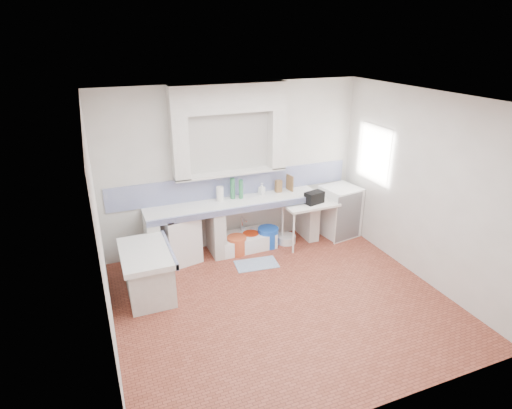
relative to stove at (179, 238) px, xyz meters
name	(u,v)px	position (x,y,z in m)	size (l,w,h in m)	color
floor	(282,301)	(1.07, -1.70, -0.40)	(4.50, 4.50, 0.00)	brown
ceiling	(288,100)	(1.07, -1.70, 2.40)	(4.50, 4.50, 0.00)	silver
wall_back	(234,167)	(1.07, 0.30, 1.00)	(4.50, 4.50, 0.00)	silver
wall_front	(383,293)	(1.07, -3.70, 1.00)	(4.50, 4.50, 0.00)	silver
wall_left	(100,240)	(-1.18, -1.70, 1.00)	(4.50, 4.50, 0.00)	silver
wall_right	(423,188)	(3.32, -1.70, 1.00)	(4.50, 4.50, 0.00)	silver
alcove_mass	(229,98)	(0.97, 0.18, 2.18)	(1.90, 0.25, 0.45)	silver
window_frame	(383,153)	(3.50, -0.50, 1.20)	(0.35, 0.86, 1.06)	#3D2013
lace_valance	(379,132)	(3.35, -0.50, 1.58)	(0.01, 0.84, 0.24)	white
counter_slab	(235,204)	(0.97, 0.00, 0.46)	(3.00, 0.60, 0.08)	white
counter_lip	(241,210)	(0.97, -0.28, 0.46)	(3.00, 0.04, 0.10)	navy
counter_pier_left	(153,242)	(-0.43, 0.00, 0.01)	(0.20, 0.55, 0.82)	silver
counter_pier_mid	(216,231)	(0.62, 0.00, 0.01)	(0.20, 0.55, 0.82)	silver
counter_pier_right	(308,216)	(2.37, 0.00, 0.01)	(0.20, 0.55, 0.82)	silver
peninsula_top	(146,253)	(-0.63, -0.80, 0.26)	(0.70, 1.10, 0.08)	white
peninsula_base	(148,275)	(-0.63, -0.80, -0.09)	(0.60, 1.00, 0.62)	silver
peninsula_lip	(169,249)	(-0.30, -0.80, 0.26)	(0.04, 1.10, 0.10)	navy
backsplash	(235,184)	(1.07, 0.29, 0.70)	(4.27, 0.03, 0.40)	navy
stove	(179,238)	(0.00, 0.00, 0.00)	(0.56, 0.55, 0.80)	white
sink	(246,241)	(1.16, 0.00, -0.28)	(0.98, 0.53, 0.24)	white
side_table	(309,223)	(2.26, -0.26, -0.01)	(0.94, 0.52, 0.04)	white
fridge	(339,211)	(2.96, -0.13, 0.06)	(0.60, 0.60, 0.93)	white
bucket_red	(237,245)	(0.95, -0.13, -0.25)	(0.33, 0.33, 0.31)	#D0532A
bucket_orange	(251,240)	(1.25, -0.01, -0.27)	(0.29, 0.29, 0.27)	red
bucket_blue	(268,237)	(1.55, -0.08, -0.23)	(0.36, 0.36, 0.34)	blue
basin_white	(286,239)	(1.90, -0.08, -0.33)	(0.34, 0.34, 0.13)	white
water_bottle_a	(243,236)	(1.17, 0.15, -0.24)	(0.08, 0.08, 0.32)	silver
water_bottle_b	(253,235)	(1.34, 0.14, -0.26)	(0.08, 0.08, 0.28)	silver
black_bag	(314,198)	(2.32, -0.29, 0.48)	(0.33, 0.19, 0.20)	black
green_bottle_a	(233,189)	(0.99, 0.15, 0.68)	(0.08, 0.08, 0.36)	#317C4C
green_bottle_b	(241,189)	(1.12, 0.11, 0.66)	(0.07, 0.07, 0.33)	#317C4C
knife_block	(278,186)	(1.84, 0.15, 0.61)	(0.11, 0.09, 0.22)	brown
cutting_board	(290,183)	(2.06, 0.15, 0.64)	(0.02, 0.21, 0.28)	brown
paper_towel	(220,194)	(0.76, 0.14, 0.62)	(0.12, 0.12, 0.25)	white
soap_bottle	(262,189)	(1.52, 0.15, 0.60)	(0.09, 0.09, 0.20)	white
rug	(256,264)	(1.11, -0.61, -0.39)	(0.69, 0.39, 0.01)	#345287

